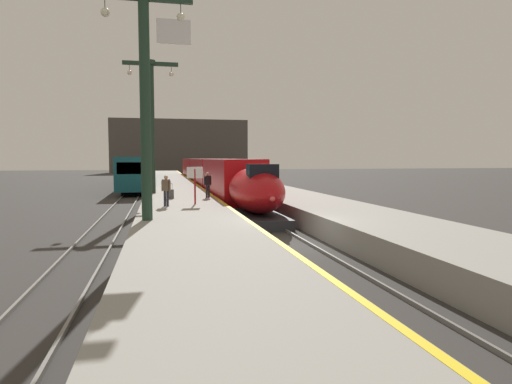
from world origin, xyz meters
TOP-DOWN VIEW (x-y plane):
  - ground_plane at (0.00, 0.00)m, footprint 260.00×260.00m
  - platform_left at (-4.05, 24.75)m, footprint 4.80×110.00m
  - platform_right at (4.05, 24.75)m, footprint 4.80×110.00m
  - platform_left_safety_stripe at (-1.77, 24.75)m, footprint 0.20×107.80m
  - rail_main_left at (-0.75, 27.50)m, footprint 0.08×110.00m
  - rail_main_right at (0.75, 27.50)m, footprint 0.08×110.00m
  - rail_secondary_left at (-8.85, 27.50)m, footprint 0.08×110.00m
  - rail_secondary_right at (-7.35, 27.50)m, footprint 0.08×110.00m
  - highspeed_train_main at (0.00, 31.28)m, footprint 2.92×57.76m
  - regional_train_adjacent at (-8.10, 42.93)m, footprint 2.85×36.60m
  - station_column_near at (-5.84, 1.37)m, footprint 4.00×0.68m
  - station_column_mid at (-5.90, 16.30)m, footprint 4.00×0.68m
  - passenger_near_edge at (-2.25, 11.81)m, footprint 0.52×0.36m
  - passenger_mid_platform at (-5.04, 6.76)m, footprint 0.49×0.39m
  - rolling_suitcase at (-4.69, 11.46)m, footprint 0.40×0.22m
  - departure_info_board at (-3.42, 7.56)m, footprint 0.90×0.10m
  - terminus_back_wall at (0.00, 102.00)m, footprint 36.00×2.00m

SIDE VIEW (x-z plane):
  - ground_plane at x=0.00m, z-range 0.00..0.00m
  - rail_main_left at x=-0.75m, z-range 0.00..0.12m
  - rail_main_right at x=0.75m, z-range 0.00..0.12m
  - rail_secondary_left at x=-8.85m, z-range 0.00..0.12m
  - rail_secondary_right at x=-7.35m, z-range 0.00..0.12m
  - platform_left at x=-4.05m, z-range 0.00..1.05m
  - platform_right at x=4.05m, z-range 0.00..1.05m
  - platform_left_safety_stripe at x=-1.77m, z-range 1.05..1.06m
  - rolling_suitcase at x=-4.69m, z-range 0.86..1.85m
  - highspeed_train_main at x=0.00m, z-range 0.15..3.75m
  - passenger_near_edge at x=-2.25m, z-range 1.19..2.88m
  - passenger_mid_platform at x=-5.04m, z-range 1.19..2.88m
  - regional_train_adjacent at x=-8.10m, z-range 0.23..4.03m
  - departure_info_board at x=-3.42m, z-range 1.50..3.62m
  - station_column_near at x=-5.84m, z-range 2.09..11.49m
  - station_column_mid at x=-5.90m, z-range 2.00..11.79m
  - terminus_back_wall at x=0.00m, z-range 0.00..14.00m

